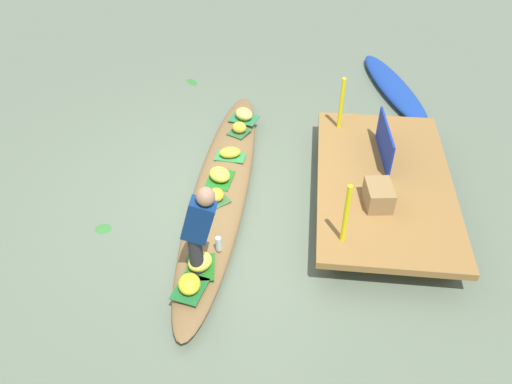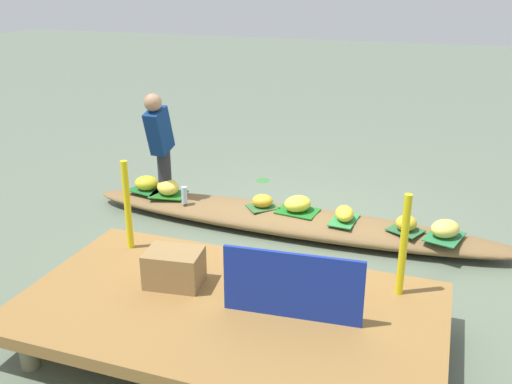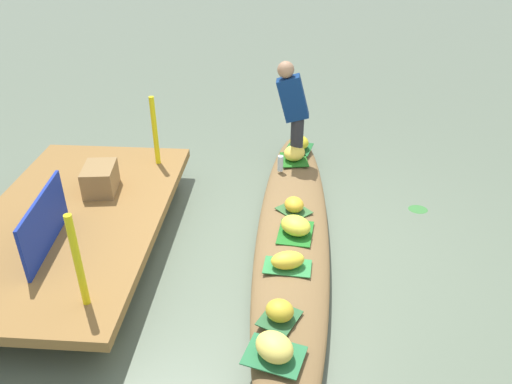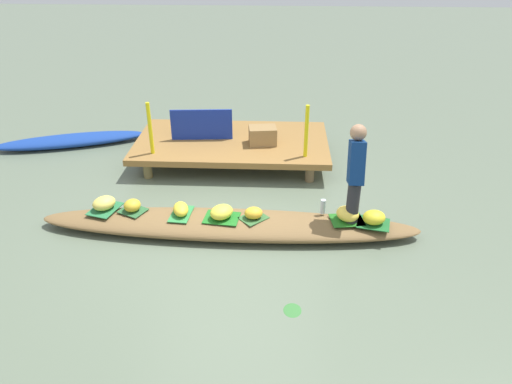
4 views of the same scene
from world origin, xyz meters
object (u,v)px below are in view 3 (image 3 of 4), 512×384
(banana_bunch_6, at_px, (294,153))
(vendor_person, at_px, (293,106))
(water_bottle, at_px, (280,163))
(produce_crate, at_px, (100,179))
(banana_bunch_0, at_px, (288,260))
(banana_bunch_3, at_px, (299,142))
(vendor_boat, at_px, (293,237))
(banana_bunch_4, at_px, (294,205))
(market_banner, at_px, (44,223))
(banana_bunch_1, at_px, (280,311))
(banana_bunch_2, at_px, (296,225))
(banana_bunch_5, at_px, (274,347))

(banana_bunch_6, relative_size, vendor_person, 0.24)
(water_bottle, xyz_separation_m, produce_crate, (-0.86, 1.91, 0.19))
(banana_bunch_0, bearing_deg, banana_bunch_3, -2.42)
(banana_bunch_0, relative_size, banana_bunch_3, 1.07)
(water_bottle, bearing_deg, produce_crate, 114.23)
(banana_bunch_3, distance_m, produce_crate, 2.61)
(vendor_boat, bearing_deg, banana_bunch_4, -0.18)
(banana_bunch_3, height_order, market_banner, market_banner)
(banana_bunch_1, xyz_separation_m, banana_bunch_4, (1.60, -0.10, -0.01))
(vendor_person, xyz_separation_m, water_bottle, (-0.35, 0.13, -0.61))
(banana_bunch_2, xyz_separation_m, banana_bunch_3, (1.93, -0.03, 0.00))
(vendor_boat, bearing_deg, banana_bunch_2, -161.94)
(banana_bunch_3, distance_m, banana_bunch_6, 0.33)
(banana_bunch_6, bearing_deg, market_banner, 134.44)
(vendor_boat, height_order, banana_bunch_5, banana_bunch_5)
(banana_bunch_6, height_order, market_banner, market_banner)
(banana_bunch_6, height_order, vendor_person, vendor_person)
(water_bottle, bearing_deg, vendor_boat, -172.26)
(banana_bunch_1, bearing_deg, produce_crate, 50.41)
(banana_bunch_5, relative_size, water_bottle, 1.56)
(banana_bunch_2, distance_m, water_bottle, 1.32)
(vendor_boat, height_order, produce_crate, produce_crate)
(banana_bunch_5, height_order, banana_bunch_6, banana_bunch_6)
(banana_bunch_3, height_order, banana_bunch_6, banana_bunch_6)
(produce_crate, bearing_deg, banana_bunch_0, -115.90)
(market_banner, bearing_deg, produce_crate, -12.69)
(banana_bunch_0, bearing_deg, water_bottle, 3.77)
(banana_bunch_0, xyz_separation_m, banana_bunch_6, (2.14, -0.04, 0.02))
(banana_bunch_2, distance_m, vendor_person, 1.76)
(banana_bunch_0, relative_size, banana_bunch_6, 1.05)
(banana_bunch_6, height_order, water_bottle, water_bottle)
(banana_bunch_6, bearing_deg, vendor_person, 40.18)
(banana_bunch_0, height_order, vendor_person, vendor_person)
(vendor_boat, xyz_separation_m, market_banner, (-0.65, 2.22, 0.52))
(banana_bunch_1, height_order, produce_crate, produce_crate)
(banana_bunch_3, distance_m, water_bottle, 0.66)
(banana_bunch_2, bearing_deg, vendor_boat, 17.22)
(banana_bunch_1, bearing_deg, banana_bunch_2, -5.79)
(banana_bunch_6, bearing_deg, banana_bunch_5, 177.81)
(banana_bunch_4, relative_size, banana_bunch_6, 0.79)
(vendor_boat, xyz_separation_m, banana_bunch_4, (0.33, -0.01, 0.19))
(banana_bunch_2, height_order, market_banner, market_banner)
(banana_bunch_3, height_order, produce_crate, produce_crate)
(banana_bunch_6, xyz_separation_m, vendor_person, (0.05, 0.04, 0.61))
(vendor_boat, distance_m, market_banner, 2.37)
(water_bottle, bearing_deg, banana_bunch_3, -19.94)
(produce_crate, bearing_deg, banana_bunch_4, -91.02)
(banana_bunch_5, xyz_separation_m, produce_crate, (2.02, 1.95, 0.20))
(vendor_boat, relative_size, banana_bunch_0, 16.05)
(banana_bunch_5, bearing_deg, produce_crate, 44.02)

